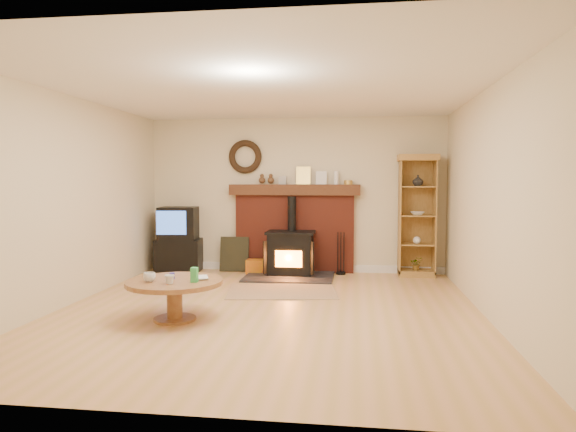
# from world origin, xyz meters

# --- Properties ---
(ground) EXTENTS (5.50, 5.50, 0.00)m
(ground) POSITION_xyz_m (0.00, 0.00, 0.00)
(ground) COLOR tan
(ground) RESTS_ON ground
(room_shell) EXTENTS (5.02, 5.52, 2.61)m
(room_shell) POSITION_xyz_m (-0.02, 0.09, 1.72)
(room_shell) COLOR beige
(room_shell) RESTS_ON ground
(chimney_breast) EXTENTS (2.20, 0.22, 1.78)m
(chimney_breast) POSITION_xyz_m (0.00, 2.67, 0.80)
(chimney_breast) COLOR maroon
(chimney_breast) RESTS_ON ground
(wood_stove) EXTENTS (1.40, 1.00, 1.28)m
(wood_stove) POSITION_xyz_m (-0.02, 2.27, 0.35)
(wood_stove) COLOR black
(wood_stove) RESTS_ON ground
(area_rug) EXTENTS (1.62, 1.22, 0.01)m
(area_rug) POSITION_xyz_m (0.02, 1.07, 0.01)
(area_rug) COLOR brown
(area_rug) RESTS_ON ground
(tv_unit) EXTENTS (0.80, 0.60, 1.10)m
(tv_unit) POSITION_xyz_m (-1.97, 2.47, 0.52)
(tv_unit) COLOR black
(tv_unit) RESTS_ON ground
(curio_cabinet) EXTENTS (0.63, 0.45, 1.96)m
(curio_cabinet) POSITION_xyz_m (2.01, 2.55, 0.98)
(curio_cabinet) COLOR olive
(curio_cabinet) RESTS_ON ground
(firelog_box) EXTENTS (0.37, 0.23, 0.23)m
(firelog_box) POSITION_xyz_m (-0.58, 2.40, 0.12)
(firelog_box) COLOR gold
(firelog_box) RESTS_ON ground
(leaning_painting) EXTENTS (0.49, 0.13, 0.59)m
(leaning_painting) POSITION_xyz_m (-1.02, 2.55, 0.30)
(leaning_painting) COLOR black
(leaning_painting) RESTS_ON ground
(fire_tools) EXTENTS (0.16, 0.16, 0.70)m
(fire_tools) POSITION_xyz_m (0.79, 2.50, 0.13)
(fire_tools) COLOR black
(fire_tools) RESTS_ON ground
(coffee_table) EXTENTS (1.06, 1.06, 0.61)m
(coffee_table) POSITION_xyz_m (-0.95, -0.54, 0.37)
(coffee_table) COLOR brown
(coffee_table) RESTS_ON ground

